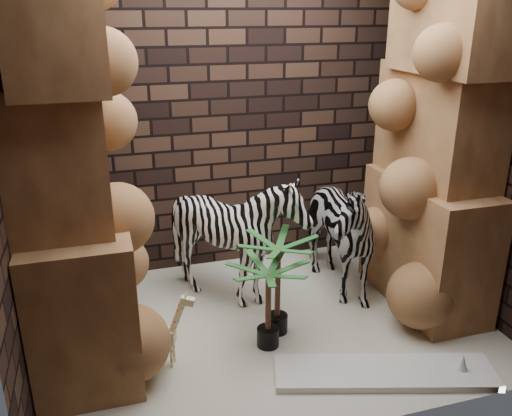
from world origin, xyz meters
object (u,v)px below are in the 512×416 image
object	(u,v)px
giraffe_toy	(160,328)
palm_front	(278,286)
zebra_left	(237,244)
surfboard	(384,373)
palm_back	(268,305)
zebra_right	(330,220)

from	to	relation	value
giraffe_toy	palm_front	world-z (taller)	palm_front
zebra_left	palm_front	distance (m)	0.61
zebra_left	palm_front	bearing A→B (deg)	-72.76
surfboard	zebra_left	bearing A→B (deg)	135.20
zebra_left	giraffe_toy	xyz separation A→B (m)	(-0.76, -0.72, -0.24)
palm_back	zebra_right	bearing A→B (deg)	41.21
giraffe_toy	surfboard	distance (m)	1.62
zebra_left	surfboard	bearing A→B (deg)	-60.99
giraffe_toy	palm_back	bearing A→B (deg)	22.47
zebra_right	palm_front	world-z (taller)	zebra_right
zebra_left	palm_back	distance (m)	0.76
palm_front	surfboard	bearing A→B (deg)	-53.51
zebra_right	zebra_left	bearing A→B (deg)	174.97
zebra_right	giraffe_toy	xyz separation A→B (m)	(-1.61, -0.70, -0.37)
zebra_right	palm_back	distance (m)	1.12
zebra_left	palm_front	world-z (taller)	zebra_left
zebra_right	giraffe_toy	distance (m)	1.80
palm_front	giraffe_toy	bearing A→B (deg)	-170.70
zebra_left	giraffe_toy	bearing A→B (deg)	-136.24
giraffe_toy	zebra_right	bearing A→B (deg)	46.31
zebra_left	giraffe_toy	distance (m)	1.08
palm_front	zebra_right	bearing A→B (deg)	38.92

